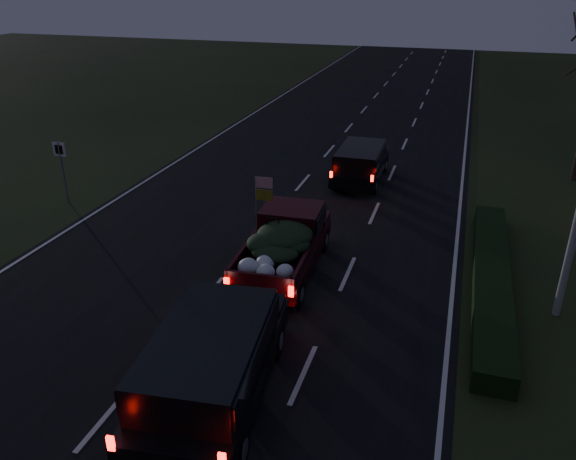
% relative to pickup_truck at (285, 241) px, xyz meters
% --- Properties ---
extents(ground, '(120.00, 120.00, 0.00)m').
position_rel_pickup_truck_xyz_m(ground, '(-1.67, -2.14, -1.01)').
color(ground, black).
rests_on(ground, ground).
extents(road_asphalt, '(14.00, 120.00, 0.02)m').
position_rel_pickup_truck_xyz_m(road_asphalt, '(-1.67, -2.14, -1.00)').
color(road_asphalt, black).
rests_on(road_asphalt, ground).
extents(hedge_row, '(1.00, 10.00, 0.60)m').
position_rel_pickup_truck_xyz_m(hedge_row, '(6.13, 0.86, -0.71)').
color(hedge_row, black).
rests_on(hedge_row, ground).
extents(route_sign, '(0.55, 0.08, 2.50)m').
position_rel_pickup_truck_xyz_m(route_sign, '(-10.17, 2.86, 0.65)').
color(route_sign, gray).
rests_on(route_sign, ground).
extents(pickup_truck, '(2.23, 5.25, 2.70)m').
position_rel_pickup_truck_xyz_m(pickup_truck, '(0.00, 0.00, 0.00)').
color(pickup_truck, '#33070D').
rests_on(pickup_truck, ground).
extents(lead_suv, '(1.92, 4.52, 1.29)m').
position_rel_pickup_truck_xyz_m(lead_suv, '(0.70, 8.81, -0.03)').
color(lead_suv, black).
rests_on(lead_suv, ground).
extents(rear_suv, '(2.90, 5.56, 1.54)m').
position_rel_pickup_truck_xyz_m(rear_suv, '(0.32, -6.09, 0.15)').
color(rear_suv, black).
rests_on(rear_suv, ground).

